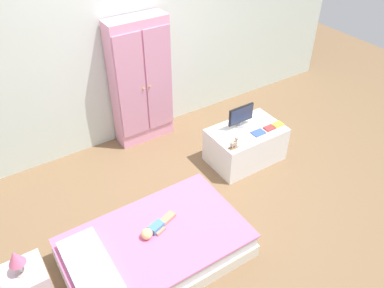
# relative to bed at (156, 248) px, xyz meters

# --- Properties ---
(ground_plane) EXTENTS (10.00, 10.00, 0.02)m
(ground_plane) POSITION_rel_bed_xyz_m (0.67, 0.31, -0.15)
(ground_plane) COLOR brown
(back_wall) EXTENTS (6.40, 0.05, 2.70)m
(back_wall) POSITION_rel_bed_xyz_m (0.67, 1.88, 1.21)
(back_wall) COLOR silver
(back_wall) RESTS_ON ground_plane
(bed) EXTENTS (1.57, 0.97, 0.28)m
(bed) POSITION_rel_bed_xyz_m (0.00, 0.00, 0.00)
(bed) COLOR silver
(bed) RESTS_ON ground_plane
(pillow) EXTENTS (0.32, 0.69, 0.07)m
(pillow) POSITION_rel_bed_xyz_m (-0.58, 0.00, 0.17)
(pillow) COLOR silver
(pillow) RESTS_ON bed
(doll) EXTENTS (0.38, 0.19, 0.10)m
(doll) POSITION_rel_bed_xyz_m (0.01, 0.06, 0.18)
(doll) COLOR #4C84C6
(doll) RESTS_ON bed
(nightstand) EXTENTS (0.33, 0.33, 0.37)m
(nightstand) POSITION_rel_bed_xyz_m (-1.05, 0.19, 0.05)
(nightstand) COLOR silver
(nightstand) RESTS_ON ground_plane
(table_lamp) EXTENTS (0.13, 0.13, 0.24)m
(table_lamp) POSITION_rel_bed_xyz_m (-1.05, 0.19, 0.40)
(table_lamp) COLOR #B7B2AD
(table_lamp) RESTS_ON nightstand
(wardrobe) EXTENTS (0.69, 0.29, 1.53)m
(wardrobe) POSITION_rel_bed_xyz_m (0.77, 1.71, 0.63)
(wardrobe) COLOR #E599BC
(wardrobe) RESTS_ON ground_plane
(tv_stand) EXTENTS (0.83, 0.54, 0.42)m
(tv_stand) POSITION_rel_bed_xyz_m (1.54, 0.66, 0.07)
(tv_stand) COLOR white
(tv_stand) RESTS_ON ground_plane
(tv_monitor) EXTENTS (0.32, 0.10, 0.26)m
(tv_monitor) POSITION_rel_bed_xyz_m (1.52, 0.76, 0.44)
(tv_monitor) COLOR #99999E
(tv_monitor) RESTS_ON tv_stand
(rocking_horse_toy) EXTENTS (0.11, 0.04, 0.13)m
(rocking_horse_toy) POSITION_rel_bed_xyz_m (1.22, 0.48, 0.35)
(rocking_horse_toy) COLOR #8E6642
(rocking_horse_toy) RESTS_ON tv_stand
(book_blue) EXTENTS (0.15, 0.11, 0.01)m
(book_blue) POSITION_rel_bed_xyz_m (1.60, 0.54, 0.29)
(book_blue) COLOR blue
(book_blue) RESTS_ON tv_stand
(book_red) EXTENTS (0.11, 0.09, 0.02)m
(book_red) POSITION_rel_bed_xyz_m (1.76, 0.54, 0.29)
(book_red) COLOR #CC3838
(book_red) RESTS_ON tv_stand
(book_yellow) EXTENTS (0.12, 0.09, 0.02)m
(book_yellow) POSITION_rel_bed_xyz_m (1.89, 0.54, 0.29)
(book_yellow) COLOR gold
(book_yellow) RESTS_ON tv_stand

